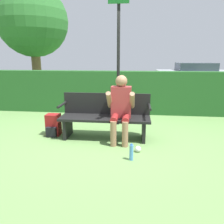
# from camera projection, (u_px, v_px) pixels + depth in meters

# --- Properties ---
(ground_plane) EXTENTS (40.00, 40.00, 0.00)m
(ground_plane) POSITION_uv_depth(u_px,v_px,m) (105.00, 138.00, 4.33)
(ground_plane) COLOR #668E4C
(hedge_back) EXTENTS (12.00, 0.39, 1.18)m
(hedge_back) POSITION_uv_depth(u_px,v_px,m) (115.00, 92.00, 6.17)
(hedge_back) COLOR #235623
(hedge_back) RESTS_ON ground
(park_bench) EXTENTS (1.74, 0.52, 0.86)m
(park_bench) POSITION_uv_depth(u_px,v_px,m) (105.00, 116.00, 4.29)
(park_bench) COLOR black
(park_bench) RESTS_ON ground
(person_seated) EXTENTS (0.51, 0.60, 1.23)m
(person_seated) POSITION_uv_depth(u_px,v_px,m) (121.00, 106.00, 4.09)
(person_seated) COLOR #993333
(person_seated) RESTS_ON ground
(backpack) EXTENTS (0.27, 0.29, 0.44)m
(backpack) POSITION_uv_depth(u_px,v_px,m) (53.00, 125.00, 4.44)
(backpack) COLOR maroon
(backpack) RESTS_ON ground
(water_bottle) EXTENTS (0.06, 0.06, 0.27)m
(water_bottle) POSITION_uv_depth(u_px,v_px,m) (131.00, 152.00, 3.37)
(water_bottle) COLOR #4C8CCC
(water_bottle) RESTS_ON ground
(signpost) EXTENTS (0.45, 0.09, 2.97)m
(signpost) POSITION_uv_depth(u_px,v_px,m) (118.00, 50.00, 4.79)
(signpost) COLOR black
(signpost) RESTS_ON ground
(parked_car) EXTENTS (4.47, 2.04, 1.22)m
(parked_car) POSITION_uv_depth(u_px,v_px,m) (195.00, 73.00, 12.93)
(parked_car) COLOR #B7BCC6
(parked_car) RESTS_ON ground
(tree) EXTENTS (2.44, 2.44, 3.99)m
(tree) POSITION_uv_depth(u_px,v_px,m) (33.00, 22.00, 7.63)
(tree) COLOR brown
(tree) RESTS_ON ground
(litter_crumple) EXTENTS (0.10, 0.10, 0.10)m
(litter_crumple) POSITION_uv_depth(u_px,v_px,m) (138.00, 149.00, 3.68)
(litter_crumple) COLOR silver
(litter_crumple) RESTS_ON ground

